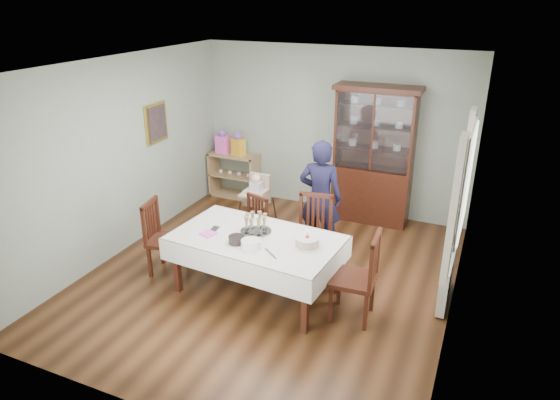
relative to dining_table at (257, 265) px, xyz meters
The scene contains 25 objects.
floor 0.56m from the dining_table, 90.85° to the left, with size 5.00×5.00×0.00m, color #593319.
room_shell 1.62m from the dining_table, 90.37° to the left, with size 5.00×5.00×5.00m.
dining_table is the anchor object (origin of this frame).
china_cabinet 2.86m from the dining_table, 74.39° to the left, with size 1.30×0.48×2.18m.
sideboard 3.21m from the dining_table, 123.19° to the left, with size 0.90×0.38×0.80m.
picture_frame 2.83m from the dining_table, 151.57° to the left, with size 0.04×0.48×0.58m, color gold.
window 2.60m from the dining_table, 17.66° to the left, with size 0.04×1.02×1.22m, color white.
curtain_left 2.40m from the dining_table, ahead, with size 0.07×0.30×1.55m, color silver.
curtain_right 2.74m from the dining_table, 31.60° to the left, with size 0.07×0.30×1.55m, color silver.
radiator 2.27m from the dining_table, 18.12° to the left, with size 0.10×0.80×0.55m, color white.
chair_far_left 0.88m from the dining_table, 122.10° to the left, with size 0.50×0.50×0.88m.
chair_far_right 0.87m from the dining_table, 59.00° to the left, with size 0.53×0.53×1.04m.
chair_end_left 1.31m from the dining_table, behind, with size 0.52×0.52×0.99m.
chair_end_right 1.24m from the dining_table, ahead, with size 0.51×0.51×1.07m.
woman 1.42m from the dining_table, 75.02° to the left, with size 0.60×0.40×1.65m, color black.
high_chair 1.57m from the dining_table, 115.80° to the left, with size 0.45×0.45×0.99m.
champagne_tray 0.46m from the dining_table, 116.68° to the left, with size 0.38×0.38×0.23m.
birthday_cake 0.78m from the dining_table, ahead, with size 0.32×0.32×0.22m.
plate_stack_dark 0.50m from the dining_table, 121.65° to the right, with size 0.19×0.19×0.09m, color black.
plate_stack_white 0.50m from the dining_table, 75.94° to the right, with size 0.22×0.22×0.10m, color white.
napkin_stack 0.70m from the dining_table, 162.84° to the right, with size 0.16×0.16×0.02m, color #FF5DCB.
cutlery 0.71m from the dining_table, behind, with size 0.11×0.17×0.01m, color silver, non-canonical shape.
cake_knife 0.59m from the dining_table, 43.03° to the right, with size 0.28×0.02×0.01m, color silver.
gift_bag_pink 3.36m from the dining_table, 126.30° to the left, with size 0.23×0.15×0.43m.
gift_bag_orange 3.19m from the dining_table, 121.66° to the left, with size 0.26×0.22×0.42m.
Camera 1 is at (2.38, -5.14, 3.46)m, focal length 32.00 mm.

